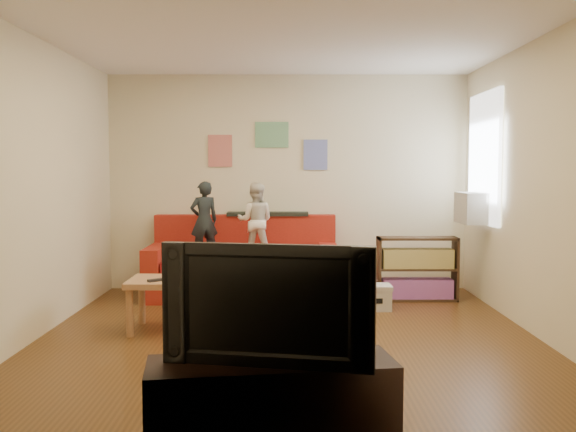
{
  "coord_description": "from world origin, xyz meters",
  "views": [
    {
      "loc": [
        -0.01,
        -5.61,
        1.52
      ],
      "look_at": [
        0.0,
        0.8,
        1.05
      ],
      "focal_mm": 40.0,
      "sensor_mm": 36.0,
      "label": 1
    }
  ],
  "objects_px": {
    "child_a": "(204,220)",
    "child_b": "(255,221)",
    "bookshelf": "(417,272)",
    "television": "(271,302)",
    "tv_stand": "(272,406)",
    "coffee_table": "(188,286)",
    "file_box": "(373,297)",
    "sofa": "(244,268)"
  },
  "relations": [
    {
      "from": "child_a",
      "to": "child_b",
      "type": "height_order",
      "value": "child_a"
    },
    {
      "from": "child_a",
      "to": "bookshelf",
      "type": "relative_size",
      "value": 0.99
    },
    {
      "from": "bookshelf",
      "to": "television",
      "type": "relative_size",
      "value": 0.83
    },
    {
      "from": "child_b",
      "to": "tv_stand",
      "type": "bearing_deg",
      "value": 97.73
    },
    {
      "from": "coffee_table",
      "to": "file_box",
      "type": "bearing_deg",
      "value": 25.52
    },
    {
      "from": "coffee_table",
      "to": "tv_stand",
      "type": "xyz_separation_m",
      "value": [
        0.85,
        -2.61,
        -0.17
      ]
    },
    {
      "from": "sofa",
      "to": "child_a",
      "type": "height_order",
      "value": "child_a"
    },
    {
      "from": "sofa",
      "to": "coffee_table",
      "type": "height_order",
      "value": "sofa"
    },
    {
      "from": "child_b",
      "to": "television",
      "type": "bearing_deg",
      "value": 97.73
    },
    {
      "from": "sofa",
      "to": "television",
      "type": "relative_size",
      "value": 2.01
    },
    {
      "from": "child_b",
      "to": "child_a",
      "type": "bearing_deg",
      "value": 3.78
    },
    {
      "from": "sofa",
      "to": "bookshelf",
      "type": "bearing_deg",
      "value": -7.72
    },
    {
      "from": "tv_stand",
      "to": "child_a",
      "type": "bearing_deg",
      "value": 93.63
    },
    {
      "from": "bookshelf",
      "to": "file_box",
      "type": "xyz_separation_m",
      "value": [
        -0.58,
        -0.5,
        -0.19
      ]
    },
    {
      "from": "file_box",
      "to": "television",
      "type": "distance_m",
      "value": 3.71
    },
    {
      "from": "bookshelf",
      "to": "child_a",
      "type": "bearing_deg",
      "value": 177.73
    },
    {
      "from": "bookshelf",
      "to": "tv_stand",
      "type": "relative_size",
      "value": 0.7
    },
    {
      "from": "coffee_table",
      "to": "bookshelf",
      "type": "relative_size",
      "value": 1.19
    },
    {
      "from": "coffee_table",
      "to": "bookshelf",
      "type": "xyz_separation_m",
      "value": [
        2.44,
        1.4,
        -0.09
      ]
    },
    {
      "from": "sofa",
      "to": "television",
      "type": "xyz_separation_m",
      "value": [
        0.43,
        -4.28,
        0.49
      ]
    },
    {
      "from": "sofa",
      "to": "child_a",
      "type": "relative_size",
      "value": 2.47
    },
    {
      "from": "file_box",
      "to": "tv_stand",
      "type": "height_order",
      "value": "tv_stand"
    },
    {
      "from": "child_b",
      "to": "tv_stand",
      "type": "height_order",
      "value": "child_b"
    },
    {
      "from": "sofa",
      "to": "child_a",
      "type": "bearing_deg",
      "value": -158.68
    },
    {
      "from": "child_a",
      "to": "child_b",
      "type": "distance_m",
      "value": 0.6
    },
    {
      "from": "bookshelf",
      "to": "tv_stand",
      "type": "bearing_deg",
      "value": -111.71
    },
    {
      "from": "child_a",
      "to": "bookshelf",
      "type": "bearing_deg",
      "value": 154.26
    },
    {
      "from": "child_b",
      "to": "file_box",
      "type": "distance_m",
      "value": 1.63
    },
    {
      "from": "television",
      "to": "child_a",
      "type": "bearing_deg",
      "value": 113.06
    },
    {
      "from": "child_a",
      "to": "television",
      "type": "distance_m",
      "value": 4.2
    },
    {
      "from": "coffee_table",
      "to": "television",
      "type": "bearing_deg",
      "value": -71.98
    },
    {
      "from": "file_box",
      "to": "television",
      "type": "bearing_deg",
      "value": -106.21
    },
    {
      "from": "child_b",
      "to": "television",
      "type": "height_order",
      "value": "child_b"
    },
    {
      "from": "tv_stand",
      "to": "television",
      "type": "relative_size",
      "value": 1.19
    },
    {
      "from": "sofa",
      "to": "file_box",
      "type": "relative_size",
      "value": 5.71
    },
    {
      "from": "tv_stand",
      "to": "television",
      "type": "xyz_separation_m",
      "value": [
        0.0,
        0.0,
        0.57
      ]
    },
    {
      "from": "child_a",
      "to": "file_box",
      "type": "bearing_deg",
      "value": 138.93
    },
    {
      "from": "child_b",
      "to": "television",
      "type": "xyz_separation_m",
      "value": [
        0.28,
        -4.11,
        -0.1
      ]
    },
    {
      "from": "bookshelf",
      "to": "tv_stand",
      "type": "distance_m",
      "value": 4.31
    },
    {
      "from": "tv_stand",
      "to": "child_b",
      "type": "bearing_deg",
      "value": 85.43
    },
    {
      "from": "child_a",
      "to": "coffee_table",
      "type": "xyz_separation_m",
      "value": [
        0.03,
        -1.49,
        -0.5
      ]
    },
    {
      "from": "coffee_table",
      "to": "file_box",
      "type": "height_order",
      "value": "coffee_table"
    }
  ]
}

